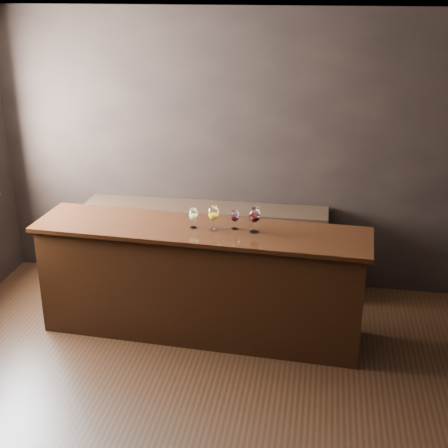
% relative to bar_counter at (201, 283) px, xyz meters
% --- Properties ---
extents(ground, '(5.00, 5.00, 0.00)m').
position_rel_bar_counter_xyz_m(ground, '(0.19, -1.11, -0.50)').
color(ground, black).
rests_on(ground, ground).
extents(room_shell, '(5.02, 4.52, 2.81)m').
position_rel_bar_counter_xyz_m(room_shell, '(-0.04, -1.00, 1.31)').
color(room_shell, black).
rests_on(room_shell, ground).
extents(bar_counter, '(2.86, 0.77, 0.99)m').
position_rel_bar_counter_xyz_m(bar_counter, '(0.00, 0.00, 0.00)').
color(bar_counter, black).
rests_on(bar_counter, ground).
extents(bar_top, '(2.96, 0.84, 0.04)m').
position_rel_bar_counter_xyz_m(bar_top, '(0.00, 0.00, 0.51)').
color(bar_top, black).
rests_on(bar_top, bar_counter).
extents(back_bar_shelf, '(2.46, 0.40, 0.89)m').
position_rel_bar_counter_xyz_m(back_bar_shelf, '(-0.14, 0.92, -0.05)').
color(back_bar_shelf, black).
rests_on(back_bar_shelf, ground).
extents(glass_white, '(0.08, 0.08, 0.18)m').
position_rel_bar_counter_xyz_m(glass_white, '(-0.06, -0.00, 0.65)').
color(glass_white, white).
rests_on(glass_white, bar_top).
extents(glass_amber, '(0.09, 0.09, 0.21)m').
position_rel_bar_counter_xyz_m(glass_amber, '(0.12, -0.02, 0.68)').
color(glass_amber, white).
rests_on(glass_amber, bar_top).
extents(glass_red_a, '(0.07, 0.07, 0.17)m').
position_rel_bar_counter_xyz_m(glass_red_a, '(0.30, 0.03, 0.65)').
color(glass_red_a, white).
rests_on(glass_red_a, bar_top).
extents(glass_red_b, '(0.09, 0.09, 0.22)m').
position_rel_bar_counter_xyz_m(glass_red_b, '(0.47, -0.02, 0.68)').
color(glass_red_b, white).
rests_on(glass_red_b, bar_top).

